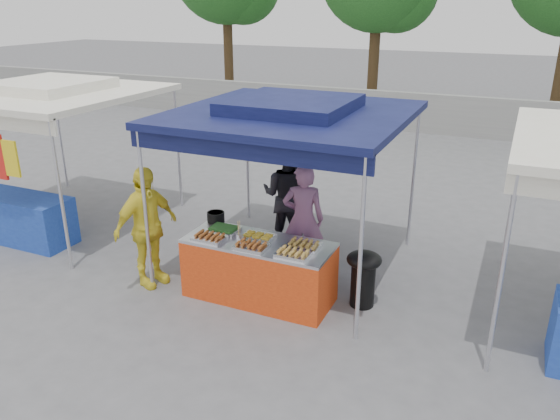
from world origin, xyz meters
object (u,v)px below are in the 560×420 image
at_px(vendor_table, 259,270).
at_px(vendor_woman, 303,219).
at_px(cooking_pot, 216,217).
at_px(helper_man, 288,195).
at_px(customer_person, 146,227).
at_px(wok_burner, 363,274).

bearing_deg(vendor_table, vendor_woman, 76.27).
height_order(cooking_pot, helper_man, helper_man).
bearing_deg(cooking_pot, customer_person, -139.67).
bearing_deg(vendor_table, helper_man, 100.46).
relative_size(wok_burner, vendor_woman, 0.47).
distance_m(cooking_pot, helper_man, 1.44).
bearing_deg(customer_person, helper_man, -17.20).
xyz_separation_m(vendor_woman, helper_man, (-0.56, 0.71, 0.06)).
bearing_deg(customer_person, vendor_woman, -39.58).
bearing_deg(customer_person, cooking_pot, -33.40).
height_order(vendor_woman, helper_man, helper_man).
bearing_deg(vendor_woman, wok_burner, 134.88).
bearing_deg(vendor_woman, customer_person, 17.48).
distance_m(vendor_table, wok_burner, 1.40).
height_order(vendor_woman, customer_person, customer_person).
bearing_deg(cooking_pot, vendor_woman, 29.38).
xyz_separation_m(wok_burner, helper_man, (-1.66, 1.31, 0.44)).
distance_m(cooking_pot, customer_person, 0.98).
bearing_deg(vendor_table, cooking_pot, 156.95).
distance_m(vendor_table, vendor_woman, 1.10).
bearing_deg(helper_man, customer_person, 55.36).
bearing_deg(wok_burner, vendor_table, -142.06).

